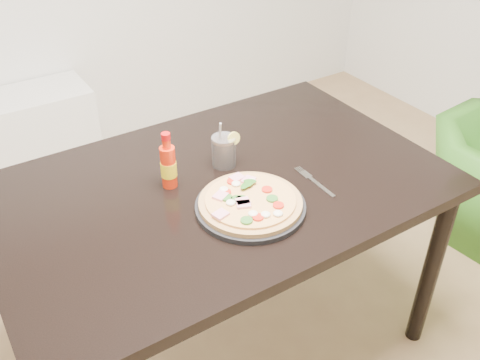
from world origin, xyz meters
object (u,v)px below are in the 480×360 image
dining_table (220,204)px  cola_cup (224,152)px  hot_sauce_bottle (168,166)px  fork (313,181)px  plate (250,207)px  pizza (250,201)px

dining_table → cola_cup: 0.17m
dining_table → hot_sauce_bottle: (-0.14, 0.07, 0.16)m
hot_sauce_bottle → fork: hot_sauce_bottle is taller
dining_table → plate: 0.19m
cola_cup → fork: (0.19, -0.24, -0.05)m
fork → plate: bearing=-176.9°
dining_table → cola_cup: size_ratio=8.08×
plate → fork: plate is taller
hot_sauce_bottle → cola_cup: bearing=3.2°
cola_cup → plate: bearing=-103.4°
fork → pizza: bearing=-177.2°
dining_table → plate: bearing=-87.2°
pizza → dining_table: bearing=92.3°
fork → dining_table: bearing=149.3°
dining_table → pizza: 0.20m
dining_table → hot_sauce_bottle: bearing=153.3°
hot_sauce_bottle → fork: (0.39, -0.22, -0.07)m
dining_table → fork: bearing=-31.7°
cola_cup → fork: size_ratio=0.92×
pizza → fork: pizza is taller
dining_table → pizza: size_ratio=4.63×
dining_table → plate: plate is taller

